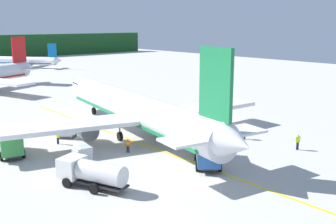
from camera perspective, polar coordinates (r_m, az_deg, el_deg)
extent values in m
cylinder|color=white|center=(50.97, -4.94, 0.57)|extent=(9.56, 36.14, 3.80)
cone|color=white|center=(68.42, -12.19, 3.38)|extent=(3.95, 2.95, 3.61)
cone|color=white|center=(34.97, 9.66, -4.41)|extent=(3.70, 3.68, 3.23)
cube|color=#192333|center=(66.24, -11.59, 3.86)|extent=(3.57, 2.89, 0.60)
cube|color=white|center=(45.98, -14.02, -1.91)|extent=(16.70, 8.85, 0.50)
cylinder|color=slate|center=(48.77, -11.53, -2.43)|extent=(2.69, 3.51, 2.20)
cube|color=white|center=(54.10, 4.72, 0.55)|extent=(16.25, 5.71, 0.50)
cylinder|color=slate|center=(54.29, 1.24, -0.66)|extent=(2.69, 3.51, 2.20)
cube|color=#19723F|center=(36.27, 6.72, 3.98)|extent=(1.07, 4.40, 6.50)
cube|color=white|center=(37.25, 6.53, -3.27)|extent=(10.78, 4.84, 0.24)
cube|color=#19723F|center=(51.19, -4.92, -0.57)|extent=(8.79, 32.56, 0.36)
cylinder|color=black|center=(63.85, -10.41, 0.12)|extent=(0.52, 1.14, 1.10)
cylinder|color=gray|center=(63.69, -10.44, 0.83)|extent=(0.20, 0.20, 0.50)
cylinder|color=black|center=(49.27, -6.80, -3.42)|extent=(0.52, 1.14, 1.10)
cylinder|color=gray|center=(49.06, -6.82, -2.52)|extent=(0.20, 0.20, 0.50)
cylinder|color=black|center=(51.56, -1.55, -2.62)|extent=(0.52, 1.14, 1.10)
cylinder|color=gray|center=(51.36, -1.55, -1.75)|extent=(0.20, 0.20, 0.50)
cone|color=white|center=(103.61, -18.99, 6.00)|extent=(3.85, 3.87, 2.94)
cube|color=white|center=(86.72, -22.37, 3.97)|extent=(8.59, 15.23, 0.46)
cube|color=red|center=(101.28, -20.28, 8.24)|extent=(3.81, 1.91, 5.93)
cube|color=white|center=(101.63, -20.10, 5.81)|extent=(6.48, 9.86, 0.22)
cylinder|color=white|center=(137.55, -19.93, 6.83)|extent=(16.03, 20.46, 2.49)
cone|color=white|center=(131.08, -15.16, 7.02)|extent=(2.95, 2.95, 2.12)
cube|color=white|center=(131.87, -20.82, 6.36)|extent=(10.64, 8.03, 0.33)
cylinder|color=slate|center=(134.08, -20.80, 6.11)|extent=(2.41, 2.54, 1.44)
cube|color=white|center=(141.98, -18.17, 6.93)|extent=(9.86, 9.40, 0.33)
cylinder|color=slate|center=(141.13, -18.93, 6.53)|extent=(2.41, 2.54, 1.44)
cube|color=#0C66B2|center=(131.80, -16.02, 8.35)|extent=(1.90, 2.46, 4.26)
cube|color=white|center=(132.04, -15.94, 7.01)|extent=(6.73, 5.74, 0.16)
cube|color=#0C66B2|center=(137.61, -19.91, 6.55)|extent=(14.53, 18.49, 0.24)
cylinder|color=black|center=(135.77, -19.90, 5.95)|extent=(0.61, 0.72, 0.72)
cylinder|color=gray|center=(135.72, -19.92, 6.17)|extent=(0.13, 0.13, 0.33)
cylinder|color=black|center=(138.64, -19.15, 6.12)|extent=(0.61, 0.72, 0.72)
cylinder|color=gray|center=(138.59, -19.16, 6.34)|extent=(0.13, 0.13, 0.33)
cube|color=#2659A5|center=(38.72, 5.81, -6.35)|extent=(2.84, 2.81, 1.80)
cube|color=#192333|center=(37.80, 5.91, -6.25)|extent=(1.42, 1.31, 0.94)
cube|color=white|center=(41.85, 5.50, -4.62)|extent=(4.95, 5.11, 2.20)
cube|color=#262628|center=(41.36, 5.54, -6.54)|extent=(5.68, 5.99, 0.16)
cylinder|color=black|center=(39.45, 7.35, -7.65)|extent=(0.81, 0.85, 0.90)
cylinder|color=black|center=(39.29, 4.13, -7.66)|extent=(0.81, 0.85, 0.90)
cylinder|color=black|center=(42.32, 6.96, -6.24)|extent=(0.81, 0.85, 0.90)
cylinder|color=black|center=(42.18, 3.96, -6.24)|extent=(0.81, 0.85, 0.90)
cube|color=#338C3F|center=(44.84, -21.14, -4.52)|extent=(2.61, 2.34, 1.80)
cube|color=#192333|center=(43.93, -21.09, -4.37)|extent=(1.80, 0.59, 0.94)
cube|color=white|center=(47.44, -21.39, -3.38)|extent=(3.14, 4.17, 2.20)
cube|color=#262628|center=(46.90, -21.20, -5.05)|extent=(3.01, 5.72, 0.16)
cylinder|color=black|center=(45.50, -19.67, -5.55)|extent=(0.52, 0.94, 0.90)
cylinder|color=black|center=(45.40, -22.45, -5.82)|extent=(0.52, 0.94, 0.90)
cylinder|color=black|center=(47.84, -19.95, -4.70)|extent=(0.52, 0.94, 0.90)
cylinder|color=black|center=(47.75, -22.59, -4.95)|extent=(0.52, 0.94, 0.90)
cube|color=white|center=(37.04, -13.36, -7.52)|extent=(2.71, 2.48, 1.80)
cube|color=#192333|center=(37.46, -14.38, -6.77)|extent=(1.75, 0.75, 0.94)
cylinder|color=silver|center=(35.11, -9.35, -8.47)|extent=(3.28, 4.74, 1.80)
cube|color=#262628|center=(35.99, -10.46, -9.66)|extent=(3.79, 6.53, 0.16)
cylinder|color=black|center=(36.46, -14.06, -9.66)|extent=(0.59, 0.94, 0.90)
cylinder|color=black|center=(37.99, -11.84, -8.62)|extent=(0.59, 0.94, 0.90)
cylinder|color=black|center=(34.70, -10.40, -10.64)|extent=(0.59, 0.94, 0.90)
cylinder|color=black|center=(36.31, -8.24, -9.49)|extent=(0.59, 0.94, 0.90)
cube|color=#333338|center=(51.78, -13.90, -3.38)|extent=(2.40, 2.40, 0.30)
cube|color=silver|center=(51.53, -13.95, -2.36)|extent=(2.11, 2.11, 1.60)
cube|color=silver|center=(51.85, -13.78, -1.53)|extent=(1.47, 1.54, 0.55)
cube|color=#333338|center=(48.65, 6.03, -4.10)|extent=(2.44, 2.44, 0.30)
cube|color=silver|center=(48.38, 6.06, -2.99)|extent=(2.16, 2.16, 1.65)
cube|color=silver|center=(48.11, 6.72, -2.26)|extent=(1.69, 1.38, 0.57)
cube|color=#333338|center=(41.64, -11.92, -7.17)|extent=(1.84, 1.84, 0.30)
cube|color=#B2B7C1|center=(41.33, -11.98, -5.91)|extent=(1.63, 1.63, 1.63)
cube|color=#B2B7C1|center=(40.91, -12.71, -5.15)|extent=(0.71, 1.60, 0.57)
cylinder|color=#191E33|center=(49.27, -15.18, -3.95)|extent=(0.14, 0.14, 0.80)
cylinder|color=#191E33|center=(49.40, -15.32, -3.92)|extent=(0.14, 0.14, 0.80)
cube|color=#CCE519|center=(49.15, -15.30, -3.15)|extent=(0.34, 0.49, 0.60)
cube|color=silver|center=(49.14, -15.30, -3.11)|extent=(0.36, 0.50, 0.06)
sphere|color=tan|center=(49.04, -15.33, -2.68)|extent=(0.22, 0.22, 0.22)
cylinder|color=#CCE519|center=(48.95, -15.08, -3.16)|extent=(0.09, 0.09, 0.57)
cylinder|color=#CCE519|center=(49.33, -15.52, -3.07)|extent=(0.09, 0.09, 0.57)
cylinder|color=#191E33|center=(50.54, 10.79, -3.31)|extent=(0.14, 0.14, 0.83)
cylinder|color=#191E33|center=(50.40, 10.68, -3.35)|extent=(0.14, 0.14, 0.83)
cube|color=orange|center=(50.28, 10.77, -2.53)|extent=(0.46, 0.26, 0.62)
cube|color=silver|center=(50.27, 10.77, -2.50)|extent=(0.47, 0.28, 0.06)
sphere|color=tan|center=(50.17, 10.79, -2.06)|extent=(0.22, 0.22, 0.22)
cylinder|color=orange|center=(50.49, 10.94, -2.44)|extent=(0.09, 0.09, 0.59)
cylinder|color=orange|center=(50.05, 10.60, -2.55)|extent=(0.09, 0.09, 0.59)
cylinder|color=#191E33|center=(47.82, 17.86, -4.57)|extent=(0.14, 0.14, 0.88)
cylinder|color=#191E33|center=(47.71, 17.69, -4.60)|extent=(0.14, 0.14, 0.88)
cube|color=#CCE519|center=(47.56, 17.84, -3.69)|extent=(0.49, 0.36, 0.66)
cube|color=silver|center=(47.55, 17.84, -3.65)|extent=(0.50, 0.38, 0.06)
sphere|color=tan|center=(47.44, 17.87, -3.17)|extent=(0.24, 0.24, 0.24)
cylinder|color=#CCE519|center=(47.71, 18.10, -3.62)|extent=(0.09, 0.09, 0.63)
cylinder|color=#CCE519|center=(47.39, 17.58, -3.69)|extent=(0.09, 0.09, 0.63)
cylinder|color=#191E33|center=(44.72, -5.54, -5.24)|extent=(0.14, 0.14, 0.79)
cylinder|color=#191E33|center=(44.78, -5.76, -5.22)|extent=(0.14, 0.14, 0.79)
cube|color=orange|center=(44.55, -5.67, -4.38)|extent=(0.43, 0.49, 0.60)
cube|color=silver|center=(44.54, -5.67, -4.34)|extent=(0.45, 0.50, 0.06)
sphere|color=tan|center=(44.43, -5.68, -3.88)|extent=(0.22, 0.22, 0.22)
cylinder|color=orange|center=(44.45, -5.34, -4.37)|extent=(0.09, 0.09, 0.57)
cylinder|color=orange|center=(44.63, -6.00, -4.32)|extent=(0.09, 0.09, 0.57)
cube|color=yellow|center=(47.03, -2.87, -4.81)|extent=(0.30, 60.00, 0.01)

